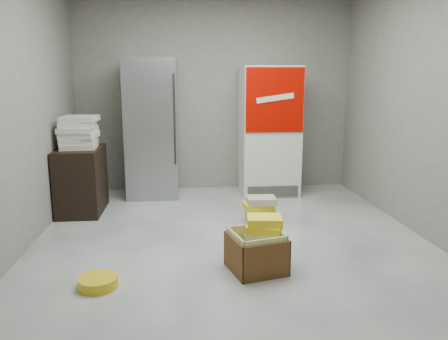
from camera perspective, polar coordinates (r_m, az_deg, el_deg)
ground at (r=4.32m, az=1.31°, el=-10.22°), size 5.00×5.00×0.00m
room_shell at (r=4.02m, az=1.43°, el=14.32°), size 4.04×5.04×2.82m
steel_fridge at (r=6.16m, az=-9.39°, el=5.36°), size 0.70×0.72×1.90m
coke_cooler at (r=6.27m, az=5.90°, el=5.14°), size 0.80×0.73×1.80m
wood_shelf at (r=5.66m, az=-18.11°, el=-1.28°), size 0.50×0.80×0.80m
supply_box_stack at (r=5.56m, az=-18.44°, el=4.70°), size 0.45×0.44×0.39m
phonebook_stack_main at (r=3.92m, az=5.24°, el=-9.18°), size 0.38×0.33×0.44m
phonebook_stack_side at (r=5.05m, az=4.77°, el=-5.19°), size 0.38×0.30×0.30m
cardboard_box at (r=3.83m, az=4.24°, el=-10.92°), size 0.53×0.53×0.35m
bucket_lid at (r=3.71m, az=-16.11°, el=-13.89°), size 0.36×0.36×0.08m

